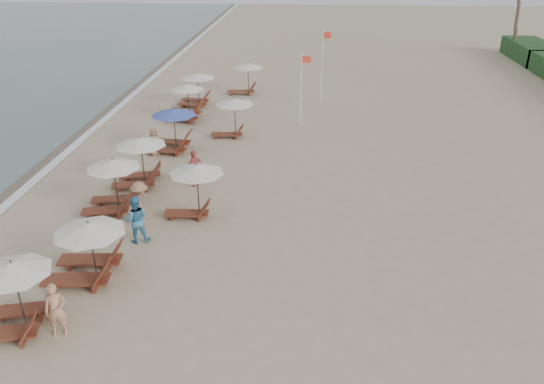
# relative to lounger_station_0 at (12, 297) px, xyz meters

# --- Properties ---
(ground) EXTENTS (160.00, 160.00, 0.00)m
(ground) POSITION_rel_lounger_station_0_xyz_m (6.60, 3.08, -1.14)
(ground) COLOR tan
(ground) RESTS_ON ground
(wet_sand_band) EXTENTS (3.20, 140.00, 0.01)m
(wet_sand_band) POSITION_rel_lounger_station_0_xyz_m (-5.90, 13.08, -1.14)
(wet_sand_band) COLOR #6B5E4C
(wet_sand_band) RESTS_ON ground
(foam_line) EXTENTS (0.50, 140.00, 0.02)m
(foam_line) POSITION_rel_lounger_station_0_xyz_m (-4.60, 13.08, -1.13)
(foam_line) COLOR white
(foam_line) RESTS_ON ground
(lounger_station_0) EXTENTS (2.54, 2.21, 2.32)m
(lounger_station_0) POSITION_rel_lounger_station_0_xyz_m (0.00, 0.00, 0.00)
(lounger_station_0) COLOR brown
(lounger_station_0) RESTS_ON ground
(lounger_station_1) EXTENTS (2.82, 2.39, 2.09)m
(lounger_station_1) POSITION_rel_lounger_station_0_xyz_m (1.03, 2.76, -0.12)
(lounger_station_1) COLOR brown
(lounger_station_1) RESTS_ON ground
(lounger_station_2) EXTENTS (2.58, 2.24, 2.29)m
(lounger_station_2) POSITION_rel_lounger_station_0_xyz_m (0.20, 7.64, 0.02)
(lounger_station_2) COLOR brown
(lounger_station_2) RESTS_ON ground
(lounger_station_3) EXTENTS (2.62, 2.31, 2.31)m
(lounger_station_3) POSITION_rel_lounger_station_0_xyz_m (0.57, 10.23, 0.04)
(lounger_station_3) COLOR brown
(lounger_station_3) RESTS_ON ground
(lounger_station_4) EXTENTS (2.81, 2.42, 2.34)m
(lounger_station_4) POSITION_rel_lounger_station_0_xyz_m (0.94, 14.67, -0.01)
(lounger_station_4) COLOR brown
(lounger_station_4) RESTS_ON ground
(lounger_station_5) EXTENTS (2.72, 2.73, 2.23)m
(lounger_station_5) POSITION_rel_lounger_station_0_xyz_m (0.43, 20.21, -0.17)
(lounger_station_5) COLOR brown
(lounger_station_5) RESTS_ON ground
(lounger_station_6) EXTENTS (2.65, 2.37, 2.25)m
(lounger_station_6) POSITION_rel_lounger_station_0_xyz_m (0.54, 23.15, 0.03)
(lounger_station_6) COLOR brown
(lounger_station_6) RESTS_ON ground
(inland_station_0) EXTENTS (2.57, 2.24, 2.22)m
(inland_station_0) POSITION_rel_lounger_station_0_xyz_m (3.73, 7.37, 0.31)
(inland_station_0) COLOR brown
(inland_station_0) RESTS_ON ground
(inland_station_1) EXTENTS (2.53, 2.24, 2.22)m
(inland_station_1) POSITION_rel_lounger_station_0_xyz_m (3.92, 17.12, 0.34)
(inland_station_1) COLOR brown
(inland_station_1) RESTS_ON ground
(inland_station_2) EXTENTS (2.71, 2.24, 2.22)m
(inland_station_2) POSITION_rel_lounger_station_0_xyz_m (3.54, 26.36, 0.23)
(inland_station_2) COLOR brown
(inland_station_2) RESTS_ON ground
(beachgoer_near) EXTENTS (0.72, 0.57, 1.71)m
(beachgoer_near) POSITION_rel_lounger_station_0_xyz_m (1.32, -0.13, -0.29)
(beachgoer_near) COLOR tan
(beachgoer_near) RESTS_ON ground
(beachgoer_mid_a) EXTENTS (1.06, 0.92, 1.88)m
(beachgoer_mid_a) POSITION_rel_lounger_station_0_xyz_m (2.01, 5.19, -0.20)
(beachgoer_mid_a) COLOR teal
(beachgoer_mid_a) RESTS_ON ground
(beachgoer_mid_b) EXTENTS (1.26, 1.42, 1.91)m
(beachgoer_mid_b) POSITION_rel_lounger_station_0_xyz_m (1.83, 6.38, -0.18)
(beachgoer_mid_b) COLOR #98684D
(beachgoer_mid_b) RESTS_ON ground
(beachgoer_far_a) EXTENTS (0.88, 1.09, 1.74)m
(beachgoer_far_a) POSITION_rel_lounger_station_0_xyz_m (3.16, 10.36, -0.27)
(beachgoer_far_a) COLOR #CD5952
(beachgoer_far_a) RESTS_ON ground
(beachgoer_far_b) EXTENTS (0.87, 0.83, 1.50)m
(beachgoer_far_b) POSITION_rel_lounger_station_0_xyz_m (0.24, 13.94, -0.39)
(beachgoer_far_b) COLOR #A07957
(beachgoer_far_b) RESTS_ON ground
(flag_pole_near) EXTENTS (0.59, 0.08, 4.41)m
(flag_pole_near) POSITION_rel_lounger_station_0_xyz_m (7.78, 19.51, 1.31)
(flag_pole_near) COLOR silver
(flag_pole_near) RESTS_ON ground
(flag_pole_far) EXTENTS (0.60, 0.08, 4.92)m
(flag_pole_far) POSITION_rel_lounger_station_0_xyz_m (9.05, 24.81, 1.57)
(flag_pole_far) COLOR silver
(flag_pole_far) RESTS_ON ground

